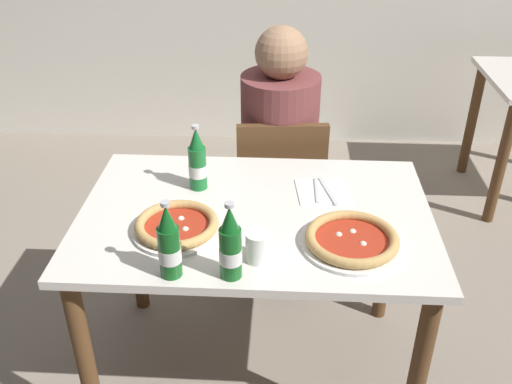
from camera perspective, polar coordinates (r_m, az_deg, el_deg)
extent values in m
plane|color=gray|center=(2.43, -0.07, -17.03)|extent=(8.00, 8.00, 0.00)
cube|color=silver|center=(1.95, -0.08, -2.40)|extent=(1.20, 0.80, 0.03)
cylinder|color=brown|center=(2.03, -16.68, -16.05)|extent=(0.06, 0.06, 0.72)
cylinder|color=brown|center=(1.98, 15.87, -17.41)|extent=(0.06, 0.06, 0.72)
cylinder|color=brown|center=(2.52, -12.03, -4.84)|extent=(0.06, 0.06, 0.72)
cylinder|color=brown|center=(2.48, 13.02, -5.64)|extent=(0.06, 0.06, 0.72)
cube|color=brown|center=(2.68, 2.24, 0.10)|extent=(0.43, 0.43, 0.04)
cube|color=brown|center=(2.42, 2.61, 2.39)|extent=(0.38, 0.07, 0.40)
cylinder|color=brown|center=(2.96, 5.25, -1.90)|extent=(0.04, 0.04, 0.41)
cylinder|color=brown|center=(2.94, -1.35, -2.01)|extent=(0.04, 0.04, 0.41)
cylinder|color=brown|center=(2.68, 6.01, -5.85)|extent=(0.04, 0.04, 0.41)
cylinder|color=brown|center=(2.66, -1.31, -6.00)|extent=(0.04, 0.04, 0.41)
cube|color=#2D3342|center=(2.78, 2.15, -3.75)|extent=(0.32, 0.28, 0.45)
cylinder|color=brown|center=(2.52, 2.37, 5.62)|extent=(0.34, 0.34, 0.55)
sphere|color=#9E7556|center=(2.39, 2.57, 13.75)|extent=(0.22, 0.22, 0.22)
cylinder|color=brown|center=(3.33, 23.32, 2.59)|extent=(0.06, 0.06, 0.72)
cylinder|color=brown|center=(3.83, 20.81, 6.73)|extent=(0.06, 0.06, 0.72)
cylinder|color=white|center=(1.80, 9.54, -5.14)|extent=(0.32, 0.32, 0.01)
cylinder|color=#AD2D19|center=(1.80, 9.57, -4.86)|extent=(0.23, 0.23, 0.01)
torus|color=tan|center=(1.79, 9.60, -4.57)|extent=(0.29, 0.29, 0.03)
sphere|color=silver|center=(1.81, 8.27, -4.33)|extent=(0.02, 0.02, 0.02)
sphere|color=silver|center=(1.78, 10.66, -5.21)|extent=(0.02, 0.02, 0.02)
sphere|color=silver|center=(1.83, 9.65, -4.01)|extent=(0.02, 0.02, 0.02)
cylinder|color=white|center=(1.86, -7.88, -3.76)|extent=(0.29, 0.29, 0.01)
cylinder|color=#AD2D19|center=(1.85, -7.91, -3.48)|extent=(0.21, 0.21, 0.01)
torus|color=tan|center=(1.85, -7.93, -3.19)|extent=(0.27, 0.27, 0.03)
sphere|color=silver|center=(1.88, -8.86, -3.00)|extent=(0.02, 0.02, 0.02)
sphere|color=silver|center=(1.83, -7.09, -3.80)|extent=(0.02, 0.02, 0.02)
sphere|color=silver|center=(1.88, -7.51, -2.74)|extent=(0.02, 0.02, 0.02)
cylinder|color=#14591E|center=(1.62, -2.56, -6.12)|extent=(0.06, 0.06, 0.16)
cone|color=#14591E|center=(1.55, -2.66, -2.65)|extent=(0.05, 0.05, 0.07)
cylinder|color=#B7B7BC|center=(1.53, -2.70, -1.30)|extent=(0.03, 0.03, 0.01)
cylinder|color=white|center=(1.62, -2.56, -6.35)|extent=(0.07, 0.07, 0.04)
cylinder|color=#196B2D|center=(2.05, -5.85, 2.41)|extent=(0.06, 0.06, 0.16)
cone|color=#196B2D|center=(2.00, -6.03, 5.37)|extent=(0.05, 0.05, 0.07)
cylinder|color=#B7B7BC|center=(1.98, -6.10, 6.50)|extent=(0.03, 0.03, 0.01)
cylinder|color=white|center=(2.05, -5.84, 2.21)|extent=(0.07, 0.07, 0.04)
cylinder|color=#14591E|center=(1.64, -8.64, -5.95)|extent=(0.06, 0.06, 0.16)
cone|color=#14591E|center=(1.57, -8.97, -2.52)|extent=(0.05, 0.05, 0.07)
cylinder|color=#B7B7BC|center=(1.55, -9.10, -1.18)|extent=(0.03, 0.03, 0.01)
cylinder|color=white|center=(1.64, -8.62, -6.17)|extent=(0.07, 0.07, 0.04)
cube|color=white|center=(2.06, 6.65, 0.06)|extent=(0.20, 0.20, 0.00)
cube|color=silver|center=(2.06, 7.21, 0.15)|extent=(0.06, 0.19, 0.00)
cube|color=silver|center=(2.06, 6.10, 0.18)|extent=(0.01, 0.17, 0.00)
cylinder|color=white|center=(1.69, 0.15, -5.51)|extent=(0.07, 0.07, 0.09)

